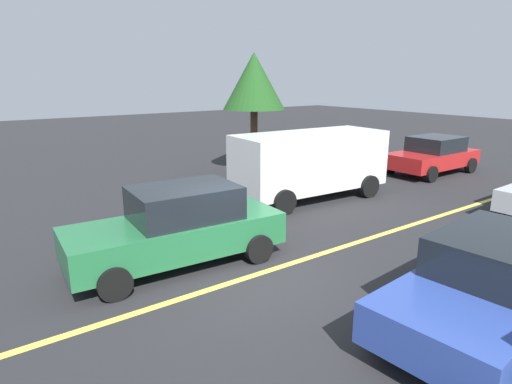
{
  "coord_description": "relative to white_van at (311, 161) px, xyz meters",
  "views": [
    {
      "loc": [
        -4.62,
        -6.57,
        3.94
      ],
      "look_at": [
        0.72,
        0.88,
        1.48
      ],
      "focal_mm": 30.05,
      "sensor_mm": 36.0,
      "label": 1
    }
  ],
  "objects": [
    {
      "name": "car_red_behind_van",
      "position": [
        6.86,
        -0.14,
        -0.48
      ],
      "size": [
        4.27,
        2.11,
        1.54
      ],
      "color": "red",
      "rests_on": "ground_plane"
    },
    {
      "name": "car_blue_approaching",
      "position": [
        -2.98,
        -7.48,
        -0.47
      ],
      "size": [
        4.72,
        2.45,
        1.57
      ],
      "color": "#2D479E",
      "rests_on": "ground_plane"
    },
    {
      "name": "white_van",
      "position": [
        0.0,
        0.0,
        0.0
      ],
      "size": [
        5.31,
        2.51,
        2.2
      ],
      "color": "white",
      "rests_on": "ground_plane"
    },
    {
      "name": "lane_marking_centre",
      "position": [
        -1.98,
        -3.72,
        -1.26
      ],
      "size": [
        28.0,
        0.16,
        0.01
      ],
      "primitive_type": "cube",
      "color": "#E0D14C"
    },
    {
      "name": "car_green_mid_road",
      "position": [
        -5.91,
        -2.27,
        -0.42
      ],
      "size": [
        4.66,
        2.18,
        1.71
      ],
      "color": "#236B3D",
      "rests_on": "ground_plane"
    },
    {
      "name": "tree_left_verge",
      "position": [
        0.89,
        4.49,
        2.49
      ],
      "size": [
        2.57,
        2.57,
        4.94
      ],
      "color": "#513823",
      "rests_on": "ground_plane"
    },
    {
      "name": "ground_plane",
      "position": [
        -4.98,
        -3.72,
        -1.27
      ],
      "size": [
        80.0,
        80.0,
        0.0
      ],
      "primitive_type": "plane",
      "color": "#262628"
    }
  ]
}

